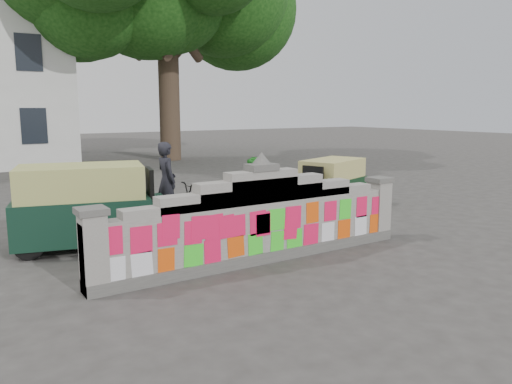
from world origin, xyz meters
TOP-DOWN VIEW (x-y plane):
  - ground at (0.00, 0.00)m, footprint 100.00×100.00m
  - parapet_wall at (-0.00, -0.01)m, footprint 6.48×0.44m
  - cyclist_bike at (-0.49, 3.18)m, footprint 2.01×0.71m
  - cyclist_rider at (-0.49, 3.18)m, footprint 0.43×0.65m
  - pedestrian at (1.15, 1.94)m, footprint 1.01×1.05m
  - rickshaw_left at (-2.41, 2.71)m, footprint 3.10×1.99m
  - rickshaw_right at (4.45, 3.13)m, footprint 2.54×1.80m

SIDE VIEW (x-z plane):
  - ground at x=0.00m, z-range 0.00..0.00m
  - cyclist_bike at x=-0.49m, z-range 0.00..1.05m
  - rickshaw_right at x=4.45m, z-range 0.03..1.39m
  - parapet_wall at x=0.00m, z-range -0.26..1.75m
  - pedestrian at x=1.15m, z-range 0.00..1.70m
  - rickshaw_left at x=-2.41m, z-range 0.03..1.70m
  - cyclist_rider at x=-0.49m, z-range 0.00..1.78m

